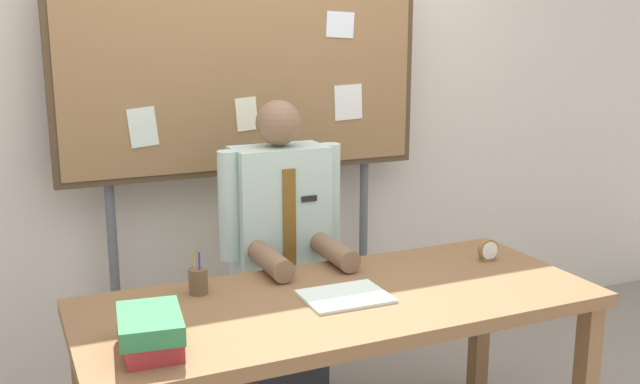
% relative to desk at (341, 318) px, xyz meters
% --- Properties ---
extents(back_wall, '(6.40, 0.08, 2.70)m').
position_rel_desk_xyz_m(back_wall, '(0.00, 1.22, 0.69)').
color(back_wall, beige).
rests_on(back_wall, ground_plane).
extents(desk, '(1.88, 0.78, 0.75)m').
position_rel_desk_xyz_m(desk, '(0.00, 0.00, 0.00)').
color(desk, brown).
rests_on(desk, ground_plane).
extents(person, '(0.55, 0.56, 1.40)m').
position_rel_desk_xyz_m(person, '(0.00, 0.60, -0.01)').
color(person, '#2D2D33').
rests_on(person, ground_plane).
extents(bulletin_board, '(1.76, 0.09, 2.00)m').
position_rel_desk_xyz_m(bulletin_board, '(0.00, 1.02, 0.82)').
color(bulletin_board, '#4C3823').
rests_on(bulletin_board, ground_plane).
extents(book_stack, '(0.22, 0.29, 0.12)m').
position_rel_desk_xyz_m(book_stack, '(-0.72, -0.17, 0.15)').
color(book_stack, '#B22D2D').
rests_on(book_stack, desk).
extents(open_notebook, '(0.31, 0.24, 0.01)m').
position_rel_desk_xyz_m(open_notebook, '(0.01, -0.02, 0.09)').
color(open_notebook, silver).
rests_on(open_notebook, desk).
extents(desk_clock, '(0.09, 0.04, 0.09)m').
position_rel_desk_xyz_m(desk_clock, '(0.74, 0.12, 0.12)').
color(desk_clock, olive).
rests_on(desk_clock, desk).
extents(pen_holder, '(0.07, 0.07, 0.16)m').
position_rel_desk_xyz_m(pen_holder, '(-0.46, 0.24, 0.13)').
color(pen_holder, brown).
rests_on(pen_holder, desk).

